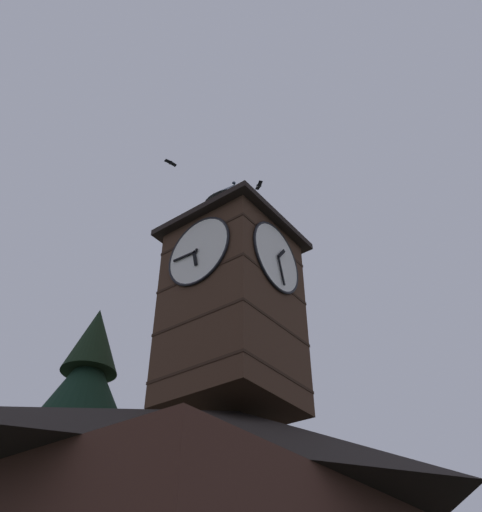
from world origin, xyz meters
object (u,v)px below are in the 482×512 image
(flying_bird_low, at_px, (171,163))
(moon, at_px, (51,468))
(clock_tower, at_px, (233,297))
(flying_bird_high, at_px, (259,186))
(pine_tree_behind, at_px, (64,506))

(flying_bird_low, bearing_deg, moon, -119.39)
(clock_tower, distance_m, flying_bird_low, 8.26)
(flying_bird_high, relative_size, flying_bird_low, 1.00)
(moon, xyz_separation_m, flying_bird_low, (15.24, 27.06, 5.87))
(clock_tower, xyz_separation_m, pine_tree_behind, (1.38, -5.92, -6.62))
(clock_tower, relative_size, moon, 6.49)
(pine_tree_behind, xyz_separation_m, moon, (-15.27, -23.83, 8.44))
(flying_bird_low, bearing_deg, pine_tree_behind, -89.50)
(flying_bird_high, xyz_separation_m, flying_bird_low, (3.70, -2.39, -0.01))
(clock_tower, distance_m, flying_bird_high, 8.06)
(moon, relative_size, flying_bird_low, 2.56)
(flying_bird_high, height_order, flying_bird_low, flying_bird_high)
(clock_tower, distance_m, moon, 32.88)
(clock_tower, xyz_separation_m, flying_bird_high, (-2.35, -0.30, 7.71))
(flying_bird_high, bearing_deg, flying_bird_low, -32.79)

